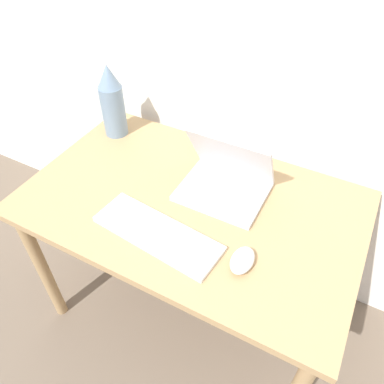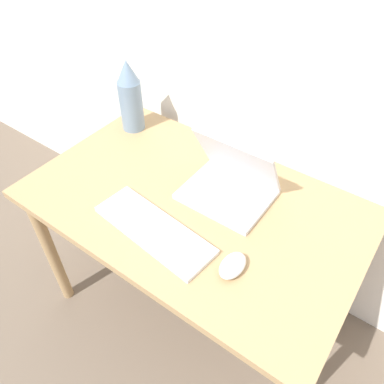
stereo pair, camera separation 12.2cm
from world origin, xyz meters
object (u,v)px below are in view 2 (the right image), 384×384
Objects in this scene: laptop at (231,183)px; vase at (130,96)px; keyboard at (154,229)px; mouse at (233,265)px.

laptop is 0.97× the size of vase.
laptop is 0.67× the size of keyboard.
vase is (-0.57, 0.11, 0.10)m from laptop.
keyboard is at bearing -41.64° from vase.
laptop is at bearing 123.12° from mouse.
keyboard is at bearing -109.18° from laptop.
keyboard is 4.12× the size of mouse.
laptop is at bearing 70.82° from keyboard.
mouse is 0.35× the size of vase.
keyboard is 0.29m from mouse.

